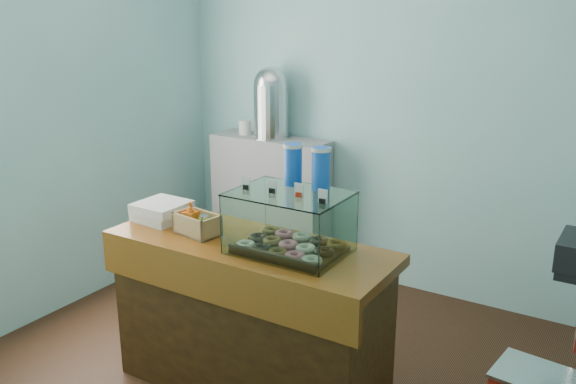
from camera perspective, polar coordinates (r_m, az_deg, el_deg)
The scene contains 8 objects.
ground at distance 3.88m, azimuth -1.22°, elevation -16.01°, with size 3.50×3.50×0.00m, color black.
room_shell at distance 3.28m, azimuth -0.95°, elevation 9.83°, with size 3.54×3.04×2.82m.
counter at distance 3.47m, azimuth -3.61°, elevation -11.54°, with size 1.60×0.60×0.90m.
back_shelf at distance 5.10m, azimuth -1.64°, elevation -0.95°, with size 1.00×0.32×1.10m, color gray.
display_case at distance 3.13m, azimuth 0.52°, elevation -2.53°, with size 0.58×0.43×0.54m.
condiment_crate at distance 3.41m, azimuth -8.58°, elevation -2.90°, with size 0.27×0.19×0.18m.
pastry_boxes at distance 3.68m, azimuth -11.69°, elevation -1.75°, with size 0.30×0.30×0.11m.
coffee_urn at distance 4.91m, azimuth -1.60°, elevation 8.52°, with size 0.31×0.31×0.57m.
Camera 1 is at (1.79, -2.73, 2.10)m, focal length 38.00 mm.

